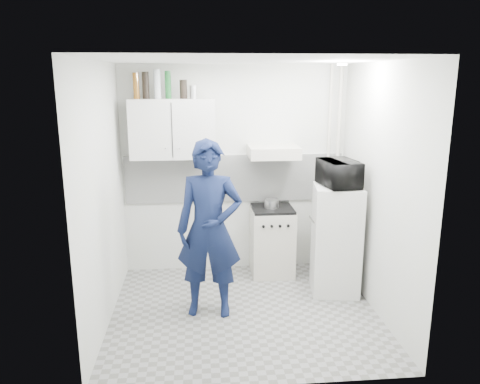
{
  "coord_description": "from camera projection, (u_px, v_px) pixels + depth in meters",
  "views": [
    {
      "loc": [
        -0.46,
        -4.54,
        2.44
      ],
      "look_at": [
        -0.02,
        0.3,
        1.25
      ],
      "focal_mm": 35.0,
      "sensor_mm": 36.0,
      "label": 1
    }
  ],
  "objects": [
    {
      "name": "canister_b",
      "position": [
        193.0,
        92.0,
        5.46
      ],
      "size": [
        0.08,
        0.08,
        0.15
      ],
      "primitive_type": "cylinder",
      "color": "silver",
      "rests_on": "upper_cabinet"
    },
    {
      "name": "range_hood",
      "position": [
        273.0,
        152.0,
        5.64
      ],
      "size": [
        0.6,
        0.5,
        0.14
      ],
      "primitive_type": "cube",
      "color": "beige",
      "rests_on": "wall_back"
    },
    {
      "name": "floor",
      "position": [
        244.0,
        312.0,
        5.01
      ],
      "size": [
        2.8,
        2.8,
        0.0
      ],
      "primitive_type": "plane",
      "color": "gray",
      "rests_on": "ground"
    },
    {
      "name": "stove_top",
      "position": [
        272.0,
        209.0,
        5.81
      ],
      "size": [
        0.5,
        0.5,
        0.03
      ],
      "primitive_type": "cube",
      "color": "black",
      "rests_on": "stove"
    },
    {
      "name": "pipe_b",
      "position": [
        328.0,
        170.0,
        5.94
      ],
      "size": [
        0.04,
        0.04,
        2.6
      ],
      "primitive_type": "cylinder",
      "color": "beige",
      "rests_on": "floor"
    },
    {
      "name": "microwave",
      "position": [
        339.0,
        173.0,
        5.18
      ],
      "size": [
        0.57,
        0.43,
        0.29
      ],
      "primitive_type": "imported",
      "rotation": [
        0.0,
        0.0,
        1.72
      ],
      "color": "black",
      "rests_on": "fridge"
    },
    {
      "name": "person",
      "position": [
        209.0,
        229.0,
        4.79
      ],
      "size": [
        0.73,
        0.53,
        1.85
      ],
      "primitive_type": "imported",
      "rotation": [
        0.0,
        0.0,
        -0.13
      ],
      "color": "#0D1634",
      "rests_on": "floor"
    },
    {
      "name": "upper_cabinet",
      "position": [
        173.0,
        129.0,
        5.54
      ],
      "size": [
        1.0,
        0.35,
        0.7
      ],
      "primitive_type": "cube",
      "color": "silver",
      "rests_on": "wall_back"
    },
    {
      "name": "pipe_a",
      "position": [
        337.0,
        170.0,
        5.95
      ],
      "size": [
        0.05,
        0.05,
        2.6
      ],
      "primitive_type": "cylinder",
      "color": "beige",
      "rests_on": "floor"
    },
    {
      "name": "ceiling_spot_fixture",
      "position": [
        342.0,
        64.0,
        4.68
      ],
      "size": [
        0.1,
        0.1,
        0.02
      ],
      "primitive_type": "cylinder",
      "color": "white",
      "rests_on": "ceiling"
    },
    {
      "name": "wall_left",
      "position": [
        103.0,
        197.0,
        4.57
      ],
      "size": [
        0.0,
        2.6,
        2.6
      ],
      "primitive_type": "plane",
      "rotation": [
        1.57,
        0.0,
        1.57
      ],
      "color": "silver",
      "rests_on": "floor"
    },
    {
      "name": "canister_a",
      "position": [
        183.0,
        89.0,
        5.44
      ],
      "size": [
        0.09,
        0.09,
        0.22
      ],
      "primitive_type": "cylinder",
      "color": "black",
      "rests_on": "upper_cabinet"
    },
    {
      "name": "backsplash",
      "position": [
        235.0,
        178.0,
        5.92
      ],
      "size": [
        2.74,
        0.03,
        0.6
      ],
      "primitive_type": "cube",
      "color": "white",
      "rests_on": "wall_back"
    },
    {
      "name": "bottle_a",
      "position": [
        136.0,
        86.0,
        5.39
      ],
      "size": [
        0.07,
        0.07,
        0.3
      ],
      "primitive_type": "cylinder",
      "color": "brown",
      "rests_on": "upper_cabinet"
    },
    {
      "name": "bottle_d",
      "position": [
        168.0,
        85.0,
        5.42
      ],
      "size": [
        0.07,
        0.07,
        0.32
      ],
      "primitive_type": "cylinder",
      "color": "#144C1E",
      "rests_on": "upper_cabinet"
    },
    {
      "name": "fridge",
      "position": [
        336.0,
        240.0,
        5.36
      ],
      "size": [
        0.59,
        0.59,
        1.26
      ],
      "primitive_type": "cube",
      "rotation": [
        0.0,
        0.0,
        -0.14
      ],
      "color": "silver",
      "rests_on": "floor"
    },
    {
      "name": "bottle_c",
      "position": [
        157.0,
        84.0,
        5.4
      ],
      "size": [
        0.08,
        0.08,
        0.33
      ],
      "primitive_type": "cylinder",
      "color": "#B2B7BC",
      "rests_on": "upper_cabinet"
    },
    {
      "name": "wall_back",
      "position": [
        235.0,
        170.0,
        5.91
      ],
      "size": [
        2.8,
        0.0,
        2.8
      ],
      "primitive_type": "plane",
      "rotation": [
        1.57,
        0.0,
        0.0
      ],
      "color": "silver",
      "rests_on": "floor"
    },
    {
      "name": "stove",
      "position": [
        272.0,
        242.0,
        5.92
      ],
      "size": [
        0.52,
        0.52,
        0.84
      ],
      "primitive_type": "cube",
      "color": "beige",
      "rests_on": "floor"
    },
    {
      "name": "bottle_b",
      "position": [
        146.0,
        85.0,
        5.4
      ],
      "size": [
        0.08,
        0.08,
        0.31
      ],
      "primitive_type": "cylinder",
      "color": "black",
      "rests_on": "upper_cabinet"
    },
    {
      "name": "saucepan",
      "position": [
        272.0,
        204.0,
        5.8
      ],
      "size": [
        0.18,
        0.18,
        0.1
      ],
      "primitive_type": "cylinder",
      "color": "silver",
      "rests_on": "stove_top"
    },
    {
      "name": "ceiling",
      "position": [
        245.0,
        60.0,
        4.39
      ],
      "size": [
        2.8,
        2.8,
        0.0
      ],
      "primitive_type": "plane",
      "color": "white",
      "rests_on": "wall_back"
    },
    {
      "name": "wall_right",
      "position": [
        379.0,
        191.0,
        4.82
      ],
      "size": [
        0.0,
        2.6,
        2.6
      ],
      "primitive_type": "plane",
      "rotation": [
        1.57,
        0.0,
        -1.57
      ],
      "color": "silver",
      "rests_on": "floor"
    }
  ]
}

